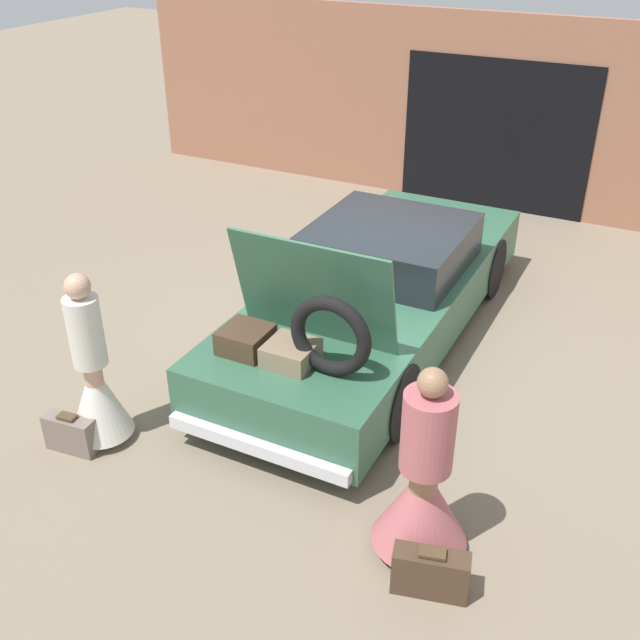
# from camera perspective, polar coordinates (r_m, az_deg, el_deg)

# --- Properties ---
(ground_plane) EXTENTS (40.00, 40.00, 0.00)m
(ground_plane) POSITION_cam_1_polar(r_m,az_deg,el_deg) (8.21, 4.26, -1.25)
(ground_plane) COLOR #7F705B
(garage_wall_back) EXTENTS (12.00, 0.14, 2.80)m
(garage_wall_back) POSITION_cam_1_polar(r_m,az_deg,el_deg) (11.62, 13.46, 14.94)
(garage_wall_back) COLOR #9E664C
(garage_wall_back) RESTS_ON ground_plane
(car) EXTENTS (1.82, 4.99, 1.75)m
(car) POSITION_cam_1_polar(r_m,az_deg,el_deg) (7.93, 4.41, 2.19)
(car) COLOR #336047
(car) RESTS_ON ground_plane
(person_left) EXTENTS (0.55, 0.55, 1.62)m
(person_left) POSITION_cam_1_polar(r_m,az_deg,el_deg) (6.69, -16.77, -4.64)
(person_left) COLOR tan
(person_left) RESTS_ON ground_plane
(person_right) EXTENTS (0.71, 0.71, 1.57)m
(person_right) POSITION_cam_1_polar(r_m,az_deg,el_deg) (5.47, 7.85, -12.69)
(person_right) COLOR #997051
(person_right) RESTS_ON ground_plane
(suitcase_beside_left_person) EXTENTS (0.47, 0.20, 0.37)m
(suitcase_beside_left_person) POSITION_cam_1_polar(r_m,az_deg,el_deg) (6.86, -18.47, -8.22)
(suitcase_beside_left_person) COLOR #75665B
(suitcase_beside_left_person) RESTS_ON ground_plane
(suitcase_beside_right_person) EXTENTS (0.55, 0.30, 0.38)m
(suitcase_beside_right_person) POSITION_cam_1_polar(r_m,az_deg,el_deg) (5.46, 8.41, -18.51)
(suitcase_beside_right_person) COLOR #473323
(suitcase_beside_right_person) RESTS_ON ground_plane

